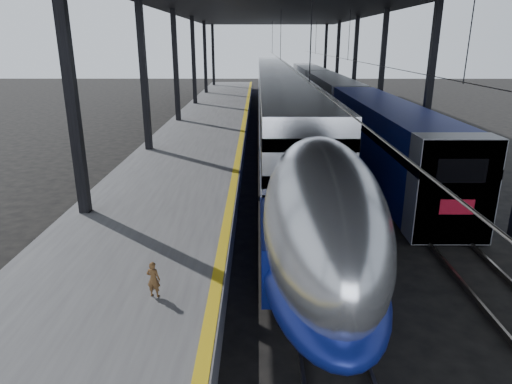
{
  "coord_description": "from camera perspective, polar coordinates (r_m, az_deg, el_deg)",
  "views": [
    {
      "loc": [
        0.32,
        -10.18,
        6.75
      ],
      "look_at": [
        0.27,
        4.2,
        2.0
      ],
      "focal_mm": 32.0,
      "sensor_mm": 36.0,
      "label": 1
    }
  ],
  "objects": [
    {
      "name": "child",
      "position": [
        11.15,
        -12.7,
        -10.59
      ],
      "size": [
        0.36,
        0.27,
        0.9
      ],
      "primitive_type": "imported",
      "rotation": [
        0.0,
        0.0,
        2.95
      ],
      "color": "#55381C",
      "rests_on": "platform"
    },
    {
      "name": "rails",
      "position": [
        31.19,
        7.94,
        5.75
      ],
      "size": [
        6.52,
        80.0,
        0.16
      ],
      "color": "slate",
      "rests_on": "ground"
    },
    {
      "name": "platform",
      "position": [
        31.05,
        -6.91,
        6.53
      ],
      "size": [
        6.0,
        80.0,
        1.0
      ],
      "primitive_type": "cube",
      "color": "#4C4C4F",
      "rests_on": "ground"
    },
    {
      "name": "canopy",
      "position": [
        30.31,
        3.46,
        22.72
      ],
      "size": [
        18.0,
        75.0,
        9.47
      ],
      "color": "black",
      "rests_on": "ground"
    },
    {
      "name": "yellow_strip",
      "position": [
        30.74,
        -1.72,
        7.49
      ],
      "size": [
        0.3,
        80.0,
        0.01
      ],
      "primitive_type": "cube",
      "color": "gold",
      "rests_on": "platform"
    },
    {
      "name": "ground",
      "position": [
        12.22,
        -1.39,
        -15.27
      ],
      "size": [
        160.0,
        160.0,
        0.0
      ],
      "primitive_type": "plane",
      "color": "black",
      "rests_on": "ground"
    },
    {
      "name": "tgv_train",
      "position": [
        38.84,
        2.74,
        11.42
      ],
      "size": [
        3.17,
        65.2,
        4.54
      ],
      "color": "silver",
      "rests_on": "ground"
    },
    {
      "name": "second_train",
      "position": [
        42.48,
        9.44,
        11.5
      ],
      "size": [
        2.74,
        56.05,
        3.78
      ],
      "color": "navy",
      "rests_on": "ground"
    }
  ]
}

